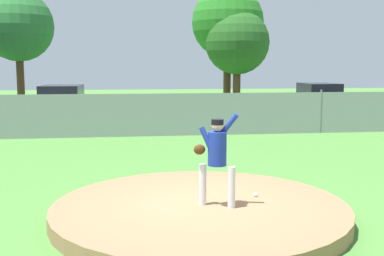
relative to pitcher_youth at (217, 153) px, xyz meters
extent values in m
plane|color=#4C8438|center=(-0.25, 6.20, -1.19)|extent=(80.00, 80.00, 0.00)
cube|color=#2B2B2D|center=(-0.25, 14.70, -1.19)|extent=(44.00, 7.00, 0.01)
cylinder|color=#99704C|center=(-0.25, 0.20, -1.06)|extent=(5.24, 5.24, 0.26)
cylinder|color=silver|center=(-0.22, 0.12, -0.57)|extent=(0.13, 0.13, 0.72)
cylinder|color=silver|center=(0.24, -0.12, -0.57)|extent=(0.13, 0.13, 0.72)
cylinder|color=navy|center=(0.01, 0.00, 0.08)|extent=(0.32, 0.32, 0.59)
cylinder|color=navy|center=(0.19, 0.00, 0.47)|extent=(0.38, 0.26, 0.47)
cylinder|color=navy|center=(-0.17, 0.00, 0.24)|extent=(0.29, 0.21, 0.46)
ellipsoid|color=#4C2D14|center=(-0.29, 0.05, 0.07)|extent=(0.20, 0.12, 0.18)
sphere|color=tan|center=(0.01, 0.00, 0.47)|extent=(0.20, 0.20, 0.20)
cylinder|color=black|center=(0.01, 0.00, 0.54)|extent=(0.21, 0.21, 0.09)
sphere|color=white|center=(0.84, 0.49, -0.90)|extent=(0.07, 0.07, 0.07)
cube|color=gray|center=(-0.25, 10.20, -0.38)|extent=(32.02, 0.03, 1.64)
cylinder|color=slate|center=(6.15, 10.20, -0.33)|extent=(0.07, 0.07, 1.74)
cube|color=#B7BABF|center=(-4.47, 14.48, -0.48)|extent=(2.04, 4.27, 0.78)
cube|color=black|center=(-4.47, 14.48, 0.26)|extent=(1.82, 2.37, 0.69)
cylinder|color=black|center=(-4.42, 15.78, -0.87)|extent=(1.96, 0.71, 0.64)
cylinder|color=black|center=(-4.52, 13.18, -0.87)|extent=(1.96, 0.71, 0.64)
cube|color=#232328|center=(8.10, 15.12, -0.49)|extent=(1.86, 4.06, 0.77)
cube|color=black|center=(8.10, 15.12, 0.25)|extent=(1.68, 2.25, 0.71)
cylinder|color=black|center=(8.13, 16.37, -0.87)|extent=(1.85, 0.68, 0.64)
cylinder|color=black|center=(8.08, 13.88, -0.87)|extent=(1.85, 0.68, 0.64)
cone|color=orange|center=(-0.29, 15.58, -0.91)|extent=(0.32, 0.32, 0.55)
cube|color=black|center=(-0.29, 15.58, -1.17)|extent=(0.40, 0.40, 0.03)
cylinder|color=#4C331E|center=(-7.69, 21.23, 0.57)|extent=(0.43, 0.43, 3.52)
sphere|color=#2A6C31|center=(-7.69, 21.23, 3.76)|extent=(4.08, 4.08, 4.08)
cylinder|color=#4C331E|center=(5.41, 24.84, 0.76)|extent=(0.52, 0.52, 3.91)
sphere|color=#277721|center=(5.41, 24.84, 4.44)|extent=(4.94, 4.94, 4.94)
cylinder|color=#4C331E|center=(5.82, 23.65, 0.17)|extent=(0.52, 0.52, 2.73)
sphere|color=#24581E|center=(5.82, 23.65, 3.04)|extent=(4.30, 4.30, 4.30)
camera|label=1|loc=(-1.50, -7.94, 1.50)|focal=44.69mm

